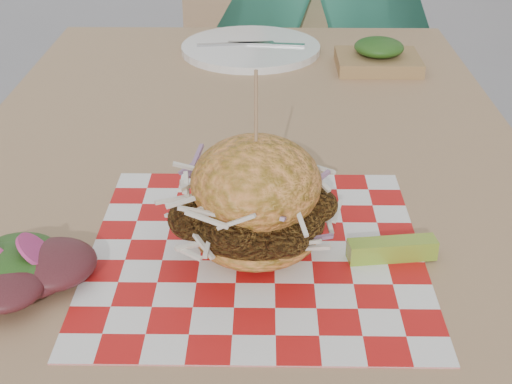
% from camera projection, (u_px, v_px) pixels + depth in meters
% --- Properties ---
extents(patio_table, '(0.80, 1.20, 0.75)m').
position_uv_depth(patio_table, '(245.00, 195.00, 1.05)').
color(patio_table, tan).
rests_on(patio_table, ground).
extents(patio_chair, '(0.52, 0.53, 0.95)m').
position_uv_depth(patio_chair, '(265.00, 61.00, 1.95)').
color(patio_chair, tan).
rests_on(patio_chair, ground).
extents(paper_liner, '(0.36, 0.36, 0.00)m').
position_uv_depth(paper_liner, '(256.00, 251.00, 0.78)').
color(paper_liner, red).
rests_on(paper_liner, patio_table).
extents(sandwich, '(0.18, 0.18, 0.21)m').
position_uv_depth(sandwich, '(256.00, 205.00, 0.75)').
color(sandwich, '#F19244').
rests_on(sandwich, paper_liner).
extents(pickle_spear, '(0.10, 0.03, 0.02)m').
position_uv_depth(pickle_spear, '(392.00, 249.00, 0.76)').
color(pickle_spear, '#8DAC32').
rests_on(pickle_spear, paper_liner).
extents(side_salad, '(0.14, 0.14, 0.05)m').
position_uv_depth(side_salad, '(17.00, 278.00, 0.71)').
color(side_salad, '#3F1419').
rests_on(side_salad, patio_table).
extents(place_setting, '(0.27, 0.27, 0.02)m').
position_uv_depth(place_setting, '(251.00, 48.00, 1.39)').
color(place_setting, white).
rests_on(place_setting, patio_table).
extents(kraft_tray, '(0.15, 0.12, 0.06)m').
position_uv_depth(kraft_tray, '(378.00, 56.00, 1.30)').
color(kraft_tray, olive).
rests_on(kraft_tray, patio_table).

